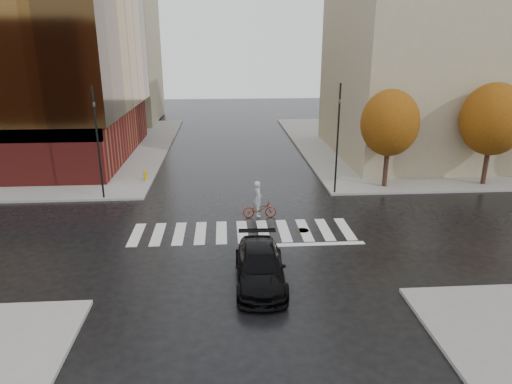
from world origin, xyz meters
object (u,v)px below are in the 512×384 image
sedan (260,267)px  fire_hydrant (145,174)px  traffic_light_ne (338,133)px  cyclist (259,205)px  traffic_light_nw (97,136)px

sedan → fire_hydrant: size_ratio=6.71×
traffic_light_ne → cyclist: bearing=57.7°
traffic_light_nw → traffic_light_ne: traffic_light_ne is taller
cyclist → fire_hydrant: 10.63m
traffic_light_ne → sedan: bearing=84.4°
sedan → traffic_light_ne: traffic_light_ne is taller
sedan → fire_hydrant: bearing=116.5°
sedan → traffic_light_ne: 13.01m
cyclist → traffic_light_nw: (-9.57, 3.80, 3.32)m
sedan → traffic_light_nw: 14.74m
traffic_light_nw → fire_hydrant: 5.49m
traffic_light_ne → fire_hydrant: 13.79m
traffic_light_ne → fire_hydrant: bearing=5.7°
sedan → cyclist: 7.37m
cyclist → traffic_light_ne: size_ratio=0.31×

